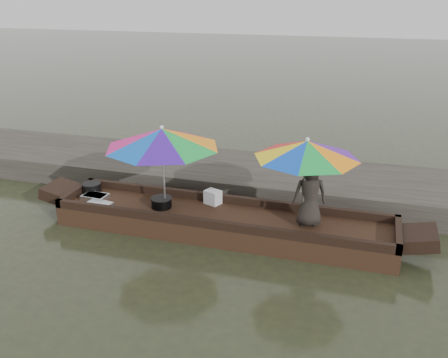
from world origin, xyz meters
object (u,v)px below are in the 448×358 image
(umbrella_bow, at_px, (164,168))
(umbrella_stern, at_px, (305,183))
(tray_scallop, at_px, (99,204))
(tray_crayfish, at_px, (95,197))
(vendor, at_px, (310,194))
(cooking_pot, at_px, (92,188))
(supply_bag, at_px, (213,197))
(boat_hull, at_px, (222,224))
(charcoal_grill, at_px, (161,203))

(umbrella_bow, xyz_separation_m, umbrella_stern, (2.52, 0.00, 0.00))
(tray_scallop, distance_m, umbrella_stern, 3.82)
(tray_crayfish, bearing_deg, vendor, 1.37)
(cooking_pot, relative_size, supply_bag, 1.31)
(tray_crayfish, bearing_deg, boat_hull, 0.64)
(boat_hull, relative_size, vendor, 5.28)
(tray_scallop, distance_m, umbrella_bow, 1.45)
(umbrella_bow, relative_size, umbrella_stern, 1.18)
(charcoal_grill, xyz_separation_m, umbrella_bow, (0.07, 0.00, 0.69))
(vendor, bearing_deg, umbrella_bow, -16.59)
(tray_scallop, relative_size, umbrella_stern, 0.27)
(cooking_pot, xyz_separation_m, tray_crayfish, (0.24, -0.27, -0.05))
(tray_scallop, xyz_separation_m, charcoal_grill, (1.14, 0.29, 0.06))
(boat_hull, bearing_deg, umbrella_bow, 180.00)
(cooking_pot, relative_size, umbrella_stern, 0.21)
(charcoal_grill, bearing_deg, vendor, 1.55)
(boat_hull, distance_m, charcoal_grill, 1.20)
(boat_hull, relative_size, umbrella_bow, 2.95)
(cooking_pot, relative_size, umbrella_bow, 0.18)
(supply_bag, height_order, umbrella_bow, umbrella_bow)
(supply_bag, bearing_deg, cooking_pot, -175.57)
(cooking_pot, height_order, supply_bag, supply_bag)
(tray_crayfish, distance_m, charcoal_grill, 1.37)
(supply_bag, bearing_deg, tray_scallop, -159.88)
(cooking_pot, bearing_deg, supply_bag, 4.43)
(umbrella_bow, distance_m, umbrella_stern, 2.52)
(boat_hull, height_order, supply_bag, supply_bag)
(boat_hull, bearing_deg, cooking_pot, 174.96)
(tray_scallop, bearing_deg, supply_bag, 20.12)
(cooking_pot, xyz_separation_m, umbrella_bow, (1.67, -0.24, 0.68))
(boat_hull, height_order, umbrella_bow, umbrella_bow)
(tray_scallop, height_order, charcoal_grill, charcoal_grill)
(boat_hull, height_order, umbrella_stern, umbrella_stern)
(cooking_pot, bearing_deg, umbrella_stern, -3.34)
(cooking_pot, relative_size, charcoal_grill, 0.99)
(boat_hull, distance_m, supply_bag, 0.62)
(boat_hull, distance_m, umbrella_stern, 1.71)
(tray_crayfish, bearing_deg, charcoal_grill, 1.01)
(tray_crayfish, bearing_deg, umbrella_stern, 0.41)
(boat_hull, distance_m, tray_crayfish, 2.54)
(supply_bag, bearing_deg, vendor, -11.32)
(tray_scallop, relative_size, umbrella_bow, 0.23)
(charcoal_grill, bearing_deg, umbrella_stern, 0.10)
(tray_crayfish, xyz_separation_m, charcoal_grill, (1.36, 0.02, 0.04))
(boat_hull, xyz_separation_m, vendor, (1.51, 0.07, 0.75))
(tray_crayfish, bearing_deg, cooking_pot, 130.75)
(charcoal_grill, bearing_deg, supply_bag, 27.30)
(tray_scallop, distance_m, charcoal_grill, 1.18)
(tray_crayfish, height_order, charcoal_grill, charcoal_grill)
(tray_crayfish, relative_size, supply_bag, 1.67)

